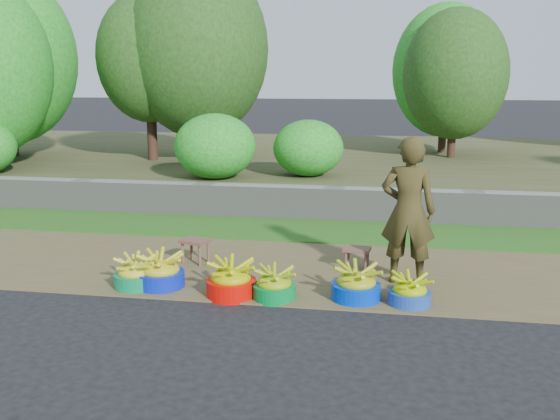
% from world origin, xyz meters
% --- Properties ---
extents(ground_plane, '(120.00, 120.00, 0.00)m').
position_xyz_m(ground_plane, '(0.00, 0.00, 0.00)').
color(ground_plane, black).
rests_on(ground_plane, ground).
extents(dirt_shoulder, '(80.00, 2.50, 0.02)m').
position_xyz_m(dirt_shoulder, '(0.00, 1.25, 0.01)').
color(dirt_shoulder, brown).
rests_on(dirt_shoulder, ground).
extents(grass_verge, '(80.00, 1.50, 0.04)m').
position_xyz_m(grass_verge, '(0.00, 3.25, 0.02)').
color(grass_verge, '#2A5F19').
rests_on(grass_verge, ground).
extents(retaining_wall, '(80.00, 0.35, 0.55)m').
position_xyz_m(retaining_wall, '(0.00, 4.10, 0.28)').
color(retaining_wall, gray).
rests_on(retaining_wall, ground).
extents(earth_bank, '(80.00, 10.00, 0.50)m').
position_xyz_m(earth_bank, '(0.00, 9.00, 0.25)').
color(earth_bank, '#434524').
rests_on(earth_bank, ground).
extents(vegetation, '(34.70, 7.96, 4.37)m').
position_xyz_m(vegetation, '(-3.82, 7.62, 2.55)').
color(vegetation, '#301D14').
rests_on(vegetation, earth_bank).
extents(basin_a, '(0.50, 0.50, 0.37)m').
position_xyz_m(basin_a, '(-1.91, 0.31, 0.17)').
color(basin_a, '#0A7842').
rests_on(basin_a, ground).
extents(basin_b, '(0.54, 0.54, 0.40)m').
position_xyz_m(basin_b, '(-1.64, 0.37, 0.18)').
color(basin_b, '#091EB9').
rests_on(basin_b, ground).
extents(basin_c, '(0.55, 0.55, 0.41)m').
position_xyz_m(basin_c, '(-0.79, 0.23, 0.18)').
color(basin_c, red).
rests_on(basin_c, ground).
extents(basin_d, '(0.47, 0.47, 0.35)m').
position_xyz_m(basin_d, '(-0.31, 0.22, 0.16)').
color(basin_d, '#00772C').
rests_on(basin_d, ground).
extents(basin_e, '(0.53, 0.53, 0.39)m').
position_xyz_m(basin_e, '(0.56, 0.33, 0.18)').
color(basin_e, '#0030C5').
rests_on(basin_e, ground).
extents(basin_f, '(0.44, 0.44, 0.33)m').
position_xyz_m(basin_f, '(1.12, 0.27, 0.15)').
color(basin_f, '#1A40A3').
rests_on(basin_f, ground).
extents(stool_left, '(0.42, 0.37, 0.31)m').
position_xyz_m(stool_left, '(-1.52, 1.32, 0.26)').
color(stool_left, brown).
rests_on(stool_left, dirt_shoulder).
extents(stool_right, '(0.35, 0.28, 0.28)m').
position_xyz_m(stool_right, '(0.51, 1.36, 0.24)').
color(stool_right, brown).
rests_on(stool_right, dirt_shoulder).
extents(vendor_woman, '(0.65, 0.45, 1.69)m').
position_xyz_m(vendor_woman, '(1.09, 0.98, 0.86)').
color(vendor_woman, black).
rests_on(vendor_woman, dirt_shoulder).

